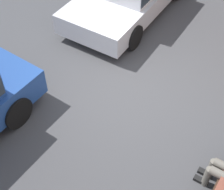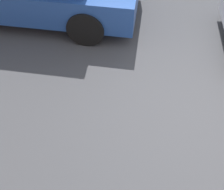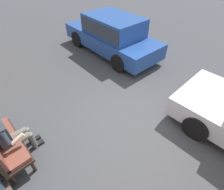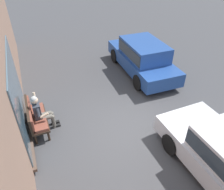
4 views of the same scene
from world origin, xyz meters
name	(u,v)px [view 1 (image 1 of 4)]	position (x,y,z in m)	size (l,w,h in m)	color
ground_plane	(127,89)	(0.00, 0.00, 0.00)	(60.00, 60.00, 0.00)	#424244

